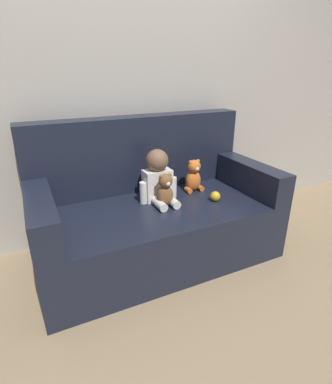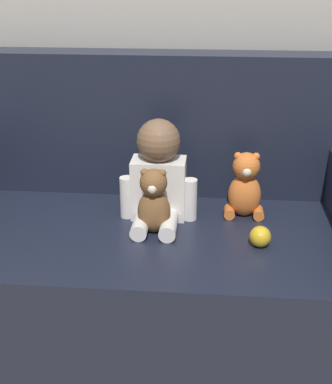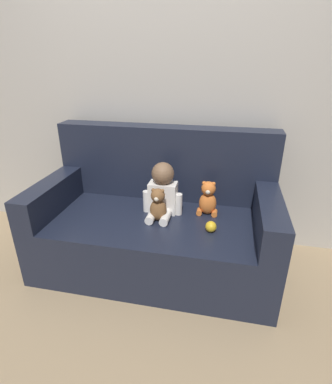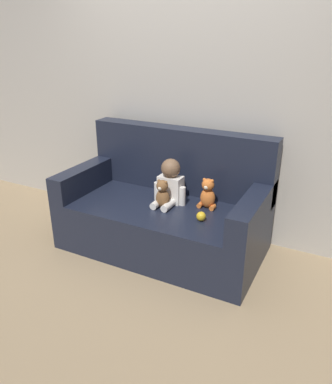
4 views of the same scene
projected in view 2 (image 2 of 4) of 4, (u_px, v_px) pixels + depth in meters
name	position (u px, v px, depth m)	size (l,w,h in m)	color
ground_plane	(148.00, 318.00, 2.20)	(12.00, 12.00, 0.00)	#9E8460
couch	(149.00, 237.00, 2.13)	(1.73, 0.90, 1.02)	black
person_baby	(158.00, 176.00, 2.01)	(0.30, 0.31, 0.39)	white
teddy_bear_brown	(154.00, 203.00, 1.92)	(0.15, 0.11, 0.25)	brown
plush_toy_side	(245.00, 187.00, 2.05)	(0.15, 0.12, 0.26)	orange
toy_ball	(260.00, 237.00, 1.85)	(0.08, 0.08, 0.08)	gold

